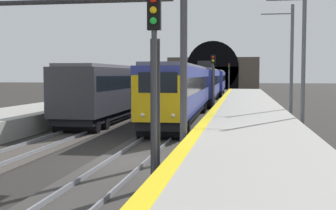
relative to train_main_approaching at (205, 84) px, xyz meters
The scene contains 14 objects.
ground_plane 35.34m from the train_main_approaching, behind, with size 320.00×320.00×0.00m, color #282623.
platform_right 35.61m from the train_main_approaching, behind, with size 112.00×4.87×1.07m, color #9E9B93.
platform_right_edge_strip 35.37m from the train_main_approaching, behind, with size 112.00×0.50×0.01m, color yellow.
track_main_line 35.34m from the train_main_approaching, behind, with size 160.00×2.91×0.21m.
track_adjacent_line 35.70m from the train_main_approaching, behind, with size 160.00×2.68×0.21m.
train_main_approaching is the anchor object (origin of this frame).
train_adjacent_platform 5.40m from the train_main_approaching, 69.46° to the left, with size 61.09×2.92×3.99m.
railway_signal_near 39.26m from the train_main_approaching, behind, with size 0.39×0.38×5.68m.
railway_signal_mid 12.86m from the train_main_approaching, behind, with size 0.39×0.38×5.05m.
railway_signal_far 34.96m from the train_main_approaching, ahead, with size 0.39×0.38×5.47m.
overhead_signal_gantry 34.78m from the train_main_approaching, behind, with size 0.70×9.29×7.06m.
tunnel_portal 54.12m from the train_main_approaching, ahead, with size 2.31×21.15×11.85m.
catenary_mast_near 22.09m from the train_main_approaching, 160.32° to the right, with size 0.22×2.16×7.98m.
catenary_mast_far 27.74m from the train_main_approaching, 164.46° to the right, with size 0.22×2.12×7.96m.
Camera 1 is at (-16.74, -4.21, 3.38)m, focal length 48.65 mm.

